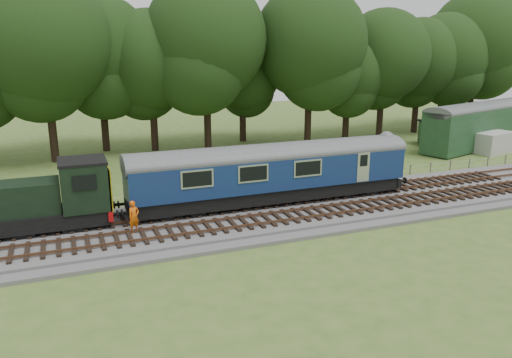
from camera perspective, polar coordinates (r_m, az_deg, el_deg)
name	(u,v)px	position (r m, az deg, el deg)	size (l,w,h in m)	color
ground	(299,212)	(31.29, 4.90, -3.75)	(120.00, 120.00, 0.00)	#446023
ballast	(299,209)	(31.23, 4.90, -3.45)	(70.00, 7.00, 0.35)	#4C4C4F
track_north	(289,199)	(32.35, 3.81, -2.32)	(67.20, 2.40, 0.21)	black
track_south	(311,213)	(29.81, 6.28, -3.91)	(67.20, 2.40, 0.21)	black
fence	(270,193)	(35.18, 1.64, -1.58)	(64.00, 0.12, 1.00)	#6B6054
tree_line	(203,147)	(51.26, -6.09, 3.60)	(70.00, 8.00, 18.00)	black
dmu_railcar	(272,168)	(31.28, 1.84, 1.26)	(18.05, 2.86, 3.88)	black
shunter_loco	(31,202)	(29.06, -24.29, -2.45)	(8.92, 2.60, 3.38)	black
worker	(134,217)	(27.36, -13.78, -4.21)	(0.64, 0.42, 1.75)	#E25D0B
parked_coach	(484,122)	(56.29, 24.66, 5.96)	(17.82, 7.97, 4.52)	#1A3A1E
shed	(437,133)	(55.26, 19.99, 4.97)	(3.79, 3.79, 2.55)	#1A3A1E
caravan	(494,143)	(53.38, 25.58, 3.77)	(4.11, 2.01, 2.01)	#A7A7A2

